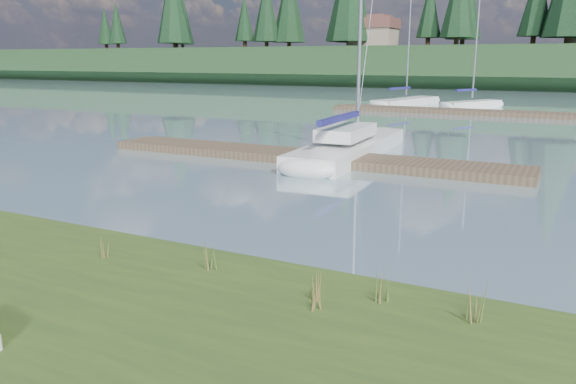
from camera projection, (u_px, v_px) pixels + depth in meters
The scene contains 17 objects.
ground at pixel (494, 115), 37.02m from camera, with size 200.00×200.00×0.00m, color #809DAC.
ridge at pixel (540, 68), 73.71m from camera, with size 200.00×20.00×5.00m, color #1A3218.
sailboat_main at pixel (356, 142), 22.30m from camera, with size 2.42×10.22×14.45m.
dock_near at pixel (302, 156), 20.55m from camera, with size 16.00×2.00×0.30m, color #4C3D2C.
dock_far at pixel (527, 114), 36.10m from camera, with size 26.00×2.20×0.30m, color #4C3D2C.
sailboat_bg_1 at pixel (411, 101), 45.29m from camera, with size 3.90×8.82×12.85m.
sailboat_bg_2 at pixel (476, 104), 42.20m from camera, with size 4.10×6.02×9.54m.
weed_0 at pixel (210, 253), 8.92m from camera, with size 0.17×0.14×0.65m.
weed_1 at pixel (317, 286), 7.78m from camera, with size 0.17×0.14×0.52m.
weed_2 at pixel (383, 286), 7.72m from camera, with size 0.17×0.14×0.55m.
weed_3 at pixel (102, 245), 9.46m from camera, with size 0.17×0.14×0.52m.
weed_4 at pixel (316, 299), 7.51m from camera, with size 0.17×0.14×0.36m.
weed_5 at pixel (476, 301), 7.13m from camera, with size 0.17×0.14×0.68m.
mud_lip at pixel (245, 272), 9.62m from camera, with size 60.00×0.50×0.14m, color #33281C.
conifer_0 at pixel (173, 2), 90.47m from camera, with size 5.72×5.72×14.15m.
conifer_1 at pixel (266, 9), 87.62m from camera, with size 4.40×4.40×11.30m.
house_0 at pixel (374, 32), 79.72m from camera, with size 6.30×5.30×4.65m.
Camera 1 is at (4.77, -9.32, 3.63)m, focal length 35.00 mm.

